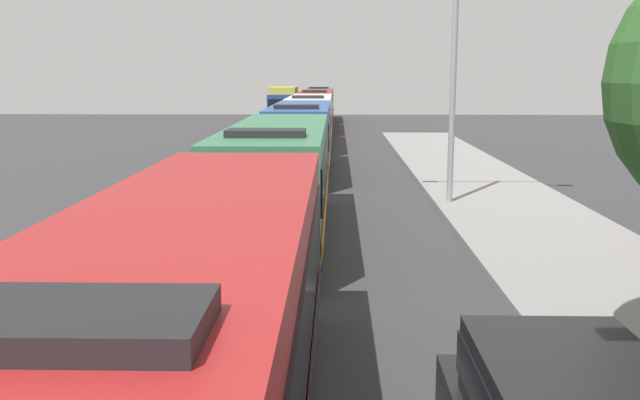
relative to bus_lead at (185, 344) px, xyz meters
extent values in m
cube|color=maroon|center=(0.00, 0.02, 0.01)|extent=(2.50, 11.09, 2.70)
cube|color=black|center=(1.27, 0.02, 0.36)|extent=(0.04, 10.21, 1.00)
cube|color=black|center=(-1.27, 0.02, 0.36)|extent=(0.04, 10.21, 1.00)
cube|color=black|center=(0.00, -3.31, 1.44)|extent=(1.75, 0.90, 0.16)
cylinder|color=black|center=(1.10, 3.07, -1.19)|extent=(0.28, 1.00, 1.00)
cylinder|color=black|center=(-1.10, 3.07, -1.19)|extent=(0.28, 1.00, 1.00)
cube|color=#33724C|center=(0.00, 12.05, 0.01)|extent=(2.50, 10.85, 2.70)
cube|color=black|center=(1.27, 12.05, 0.36)|extent=(0.04, 9.98, 1.00)
cube|color=black|center=(-1.27, 12.05, 0.36)|extent=(0.04, 9.98, 1.00)
cube|color=black|center=(0.00, 6.61, 0.31)|extent=(2.30, 0.04, 1.20)
cube|color=orange|center=(1.28, 12.05, -0.79)|extent=(0.03, 10.30, 0.36)
cube|color=black|center=(0.00, 8.80, 1.44)|extent=(1.75, 0.90, 0.16)
cylinder|color=black|center=(1.10, 8.69, -1.19)|extent=(0.28, 1.00, 1.00)
cylinder|color=black|center=(-1.10, 8.69, -1.19)|extent=(0.28, 1.00, 1.00)
cylinder|color=black|center=(1.10, 15.03, -1.19)|extent=(0.28, 1.00, 1.00)
cylinder|color=black|center=(-1.10, 15.03, -1.19)|extent=(0.28, 1.00, 1.00)
cube|color=#284C8C|center=(0.00, 24.25, 0.01)|extent=(2.50, 10.52, 2.70)
cube|color=black|center=(1.27, 24.25, 0.36)|extent=(0.04, 9.68, 1.00)
cube|color=black|center=(-1.27, 24.25, 0.36)|extent=(0.04, 9.68, 1.00)
cube|color=black|center=(0.00, 18.97, 0.31)|extent=(2.30, 0.04, 1.20)
cube|color=gold|center=(1.28, 24.25, -0.79)|extent=(0.03, 10.00, 0.36)
cube|color=black|center=(0.00, 21.09, 1.44)|extent=(1.75, 0.90, 0.16)
cylinder|color=black|center=(1.10, 20.99, -1.19)|extent=(0.28, 1.00, 1.00)
cylinder|color=black|center=(-1.10, 20.99, -1.19)|extent=(0.28, 1.00, 1.00)
cylinder|color=black|center=(1.10, 27.14, -1.19)|extent=(0.28, 1.00, 1.00)
cylinder|color=black|center=(-1.10, 27.14, -1.19)|extent=(0.28, 1.00, 1.00)
cube|color=silver|center=(0.00, 35.95, 0.01)|extent=(2.50, 11.13, 2.70)
cube|color=black|center=(1.27, 35.95, 0.36)|extent=(0.04, 10.24, 1.00)
cube|color=black|center=(-1.27, 35.95, 0.36)|extent=(0.04, 10.24, 1.00)
cube|color=black|center=(0.00, 30.37, 0.31)|extent=(2.30, 0.04, 1.20)
cube|color=gold|center=(1.28, 35.95, -0.79)|extent=(0.03, 10.57, 0.36)
cube|color=black|center=(0.00, 32.62, 1.44)|extent=(1.75, 0.90, 0.16)
cylinder|color=black|center=(1.10, 32.51, -1.19)|extent=(0.28, 1.00, 1.00)
cylinder|color=black|center=(-1.10, 32.51, -1.19)|extent=(0.28, 1.00, 1.00)
cylinder|color=black|center=(1.10, 39.01, -1.19)|extent=(0.28, 1.00, 1.00)
cylinder|color=black|center=(-1.10, 39.01, -1.19)|extent=(0.28, 1.00, 1.00)
cube|color=maroon|center=(0.00, 47.99, 0.01)|extent=(2.50, 11.18, 2.70)
cube|color=black|center=(1.27, 47.99, 0.36)|extent=(0.04, 10.29, 1.00)
cube|color=black|center=(-1.27, 47.99, 0.36)|extent=(0.04, 10.29, 1.00)
cube|color=black|center=(0.00, 42.38, 0.31)|extent=(2.30, 0.04, 1.20)
cube|color=orange|center=(1.28, 47.99, -0.79)|extent=(0.03, 10.62, 0.36)
cube|color=black|center=(0.00, 44.63, 1.44)|extent=(1.75, 0.90, 0.16)
cylinder|color=black|center=(1.10, 44.52, -1.19)|extent=(0.28, 1.00, 1.00)
cylinder|color=black|center=(-1.10, 44.52, -1.19)|extent=(0.28, 1.00, 1.00)
cylinder|color=black|center=(1.10, 51.06, -1.19)|extent=(0.28, 1.00, 1.00)
cylinder|color=black|center=(-1.10, 51.06, -1.19)|extent=(0.28, 1.00, 1.00)
cube|color=#33724C|center=(0.00, 59.92, 0.01)|extent=(2.50, 10.77, 2.70)
cube|color=black|center=(1.27, 59.92, 0.36)|extent=(0.04, 9.90, 1.00)
cube|color=black|center=(-1.27, 59.92, 0.36)|extent=(0.04, 9.90, 1.00)
cube|color=black|center=(0.00, 54.52, 0.31)|extent=(2.30, 0.04, 1.20)
cube|color=navy|center=(1.28, 59.92, -0.79)|extent=(0.03, 10.23, 0.36)
cube|color=black|center=(0.00, 56.69, 1.44)|extent=(1.75, 0.90, 0.16)
cylinder|color=black|center=(1.10, 56.58, -1.19)|extent=(0.28, 1.00, 1.00)
cylinder|color=black|center=(-1.10, 56.58, -1.19)|extent=(0.28, 1.00, 1.00)
cylinder|color=black|center=(1.10, 62.88, -1.19)|extent=(0.28, 1.00, 1.00)
cylinder|color=black|center=(-1.10, 62.88, -1.19)|extent=(0.28, 1.00, 1.00)
cube|color=navy|center=(-3.30, 55.65, -0.24)|extent=(2.30, 1.80, 2.20)
cube|color=gold|center=(-3.30, 59.20, 0.11)|extent=(2.35, 5.29, 2.70)
cube|color=black|center=(-3.30, 54.73, 0.06)|extent=(2.07, 0.04, 0.90)
cylinder|color=black|center=(-4.33, 55.65, -1.24)|extent=(0.26, 0.90, 0.90)
cylinder|color=black|center=(-2.27, 55.65, -1.24)|extent=(0.26, 0.90, 0.90)
cylinder|color=black|center=(-4.33, 60.25, -1.24)|extent=(0.26, 0.90, 0.90)
cylinder|color=black|center=(-2.27, 60.25, -1.24)|extent=(0.26, 0.90, 0.90)
cylinder|color=gray|center=(5.40, 16.81, 2.73)|extent=(0.20, 0.20, 8.55)
camera|label=1|loc=(1.56, -6.90, 2.75)|focal=39.84mm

